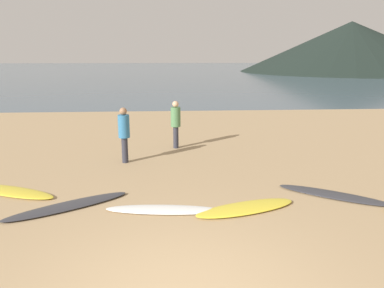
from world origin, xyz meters
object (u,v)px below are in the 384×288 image
Objects in this scene: surfboard_4 at (164,210)px; person_1 at (124,130)px; surfboard_6 at (333,195)px; surfboard_5 at (246,208)px; surfboard_3 at (68,206)px; surfboard_2 at (12,192)px; person_0 at (176,121)px.

surfboard_4 is 1.47× the size of person_1.
surfboard_4 is at bearing -137.38° from surfboard_6.
surfboard_5 is 4.48m from person_1.
person_1 is (-2.73, 3.45, 0.88)m from surfboard_5.
person_1 is at bearing 113.97° from surfboard_4.
surfboard_3 is at bearing 176.73° from surfboard_4.
person_1 is (0.80, 3.11, 0.88)m from surfboard_3.
surfboard_5 is 1.37× the size of person_1.
surfboard_6 is (6.99, -0.65, -0.01)m from surfboard_2.
surfboard_6 is 5.63m from person_1.
surfboard_2 is at bearing 116.73° from surfboard_3.
person_1 is at bearing 110.23° from surfboard_5.
person_1 reaches higher than surfboard_3.
surfboard_6 is at bearing 14.36° from surfboard_4.
surfboard_5 is at bearing -20.95° from person_0.
surfboard_3 is (1.43, -0.88, -0.00)m from surfboard_2.
surfboard_3 is at bearing -143.45° from surfboard_6.
person_0 is (3.70, 3.77, 0.87)m from surfboard_2.
surfboard_3 is at bearing 146.68° from person_1.
surfboard_5 reaches higher than surfboard_2.
surfboard_3 is 1.60× the size of person_1.
person_1 is (2.23, 2.23, 0.88)m from surfboard_2.
surfboard_2 is 7.02m from surfboard_6.
surfboard_2 reaches higher than surfboard_4.
surfboard_2 is 0.96× the size of surfboard_4.
surfboard_6 is at bearing -2.36° from surfboard_5.
surfboard_2 is at bearing 116.09° from person_1.
surfboard_6 is at bearing 1.60° from person_0.
surfboard_3 is at bearing -61.13° from person_0.
person_0 is 0.98× the size of person_1.
surfboard_3 is 5.25m from person_0.
surfboard_5 is (4.96, -1.22, 0.00)m from surfboard_2.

